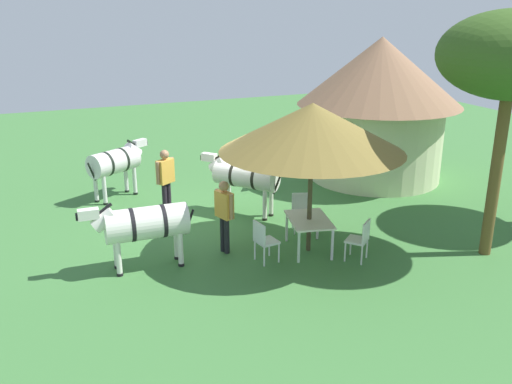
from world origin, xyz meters
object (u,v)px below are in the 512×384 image
(patio_dining_table, at_px, (309,223))
(striped_lounge_chair, at_px, (260,178))
(zebra_toward_hut, at_px, (144,224))
(patio_chair_near_lawn, at_px, (361,238))
(shade_umbrella, at_px, (312,128))
(patio_chair_east_end, at_px, (263,239))
(zebra_nearest_camera, at_px, (244,176))
(guest_beside_umbrella, at_px, (224,210))
(thatched_hut, at_px, (378,102))
(patio_chair_near_hut, at_px, (301,210))
(standing_watcher, at_px, (166,176))
(zebra_by_umbrella, at_px, (115,162))

(patio_dining_table, distance_m, striped_lounge_chair, 4.69)
(patio_dining_table, xyz_separation_m, zebra_toward_hut, (-0.53, -3.48, 0.32))
(patio_chair_near_lawn, distance_m, zebra_toward_hut, 4.49)
(shade_umbrella, height_order, patio_chair_near_lawn, shade_umbrella)
(patio_chair_east_end, bearing_deg, striped_lounge_chair, 149.59)
(patio_dining_table, bearing_deg, striped_lounge_chair, 170.05)
(zebra_nearest_camera, bearing_deg, guest_beside_umbrella, -160.56)
(shade_umbrella, xyz_separation_m, guest_beside_umbrella, (-0.62, -1.73, -1.77))
(patio_chair_near_lawn, height_order, patio_chair_east_end, same)
(thatched_hut, distance_m, patio_chair_near_hut, 5.37)
(patio_chair_near_hut, bearing_deg, guest_beside_umbrella, 32.01)
(thatched_hut, xyz_separation_m, zebra_toward_hut, (3.55, -7.93, -1.40))
(thatched_hut, relative_size, standing_watcher, 2.86)
(patio_chair_near_hut, height_order, zebra_nearest_camera, zebra_nearest_camera)
(striped_lounge_chair, distance_m, zebra_toward_hut, 5.96)
(patio_chair_near_lawn, xyz_separation_m, zebra_by_umbrella, (-6.09, -4.04, 0.51))
(striped_lounge_chair, relative_size, zebra_toward_hut, 0.35)
(patio_chair_near_hut, relative_size, zebra_toward_hut, 0.38)
(patio_dining_table, height_order, striped_lounge_chair, patio_dining_table)
(patio_chair_near_lawn, distance_m, standing_watcher, 5.28)
(shade_umbrella, bearing_deg, standing_watcher, -145.42)
(striped_lounge_chair, bearing_deg, zebra_toward_hut, -138.71)
(patio_dining_table, height_order, patio_chair_near_hut, patio_chair_near_hut)
(patio_dining_table, bearing_deg, zebra_toward_hut, -98.63)
(patio_chair_near_lawn, height_order, zebra_nearest_camera, zebra_nearest_camera)
(patio_chair_near_hut, relative_size, standing_watcher, 0.53)
(standing_watcher, relative_size, striped_lounge_chair, 2.09)
(shade_umbrella, relative_size, guest_beside_umbrella, 2.39)
(guest_beside_umbrella, bearing_deg, patio_chair_near_lawn, -138.27)
(zebra_toward_hut, bearing_deg, thatched_hut, -63.92)
(patio_chair_east_end, bearing_deg, zebra_nearest_camera, 158.18)
(standing_watcher, distance_m, zebra_by_umbrella, 2.06)
(standing_watcher, bearing_deg, guest_beside_umbrella, 69.57)
(thatched_hut, xyz_separation_m, patio_dining_table, (4.08, -4.45, -1.71))
(shade_umbrella, distance_m, standing_watcher, 4.44)
(thatched_hut, distance_m, patio_dining_table, 6.28)
(patio_chair_near_hut, bearing_deg, zebra_nearest_camera, -42.43)
(patio_dining_table, distance_m, zebra_nearest_camera, 2.73)
(guest_beside_umbrella, xyz_separation_m, zebra_toward_hut, (0.09, -1.75, -0.01))
(patio_chair_near_lawn, height_order, guest_beside_umbrella, guest_beside_umbrella)
(thatched_hut, xyz_separation_m, shade_umbrella, (4.08, -4.45, 0.39))
(standing_watcher, xyz_separation_m, zebra_toward_hut, (2.85, -1.15, -0.07))
(striped_lounge_chair, bearing_deg, patio_dining_table, -102.21)
(patio_chair_near_hut, bearing_deg, patio_dining_table, 90.00)
(patio_dining_table, height_order, zebra_toward_hut, zebra_toward_hut)
(shade_umbrella, distance_m, guest_beside_umbrella, 2.55)
(patio_chair_near_lawn, distance_m, zebra_nearest_camera, 3.79)
(patio_dining_table, xyz_separation_m, patio_chair_near_hut, (-1.10, 0.38, -0.13))
(patio_chair_near_hut, bearing_deg, zebra_toward_hut, 27.63)
(thatched_hut, height_order, patio_chair_near_hut, thatched_hut)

